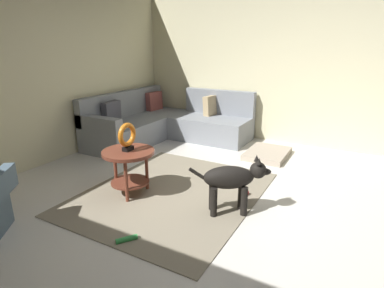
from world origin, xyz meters
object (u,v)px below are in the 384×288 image
at_px(side_table, 129,161).
at_px(dog_bed_mat, 267,154).
at_px(dog_toy_rope, 127,239).
at_px(torus_sculpture, 127,136).
at_px(sectional_couch, 166,124).
at_px(dog_toy_ball, 246,193).
at_px(dog, 233,180).

distance_m(side_table, dog_bed_mat, 2.36).
distance_m(dog_bed_mat, dog_toy_rope, 2.88).
distance_m(torus_sculpture, dog_bed_mat, 2.42).
bearing_deg(sectional_couch, torus_sculpture, -157.11).
distance_m(torus_sculpture, dog_toy_ball, 1.52).
relative_size(dog_bed_mat, dog_toy_ball, 10.54).
bearing_deg(dog_toy_ball, torus_sculpture, 116.66).
height_order(dog_bed_mat, dog, dog).
bearing_deg(side_table, torus_sculpture, -82.87).
bearing_deg(dog_bed_mat, torus_sculpture, 153.06).
bearing_deg(dog, sectional_couch, -164.94).
distance_m(side_table, dog_toy_ball, 1.42).
distance_m(dog_bed_mat, dog_toy_ball, 1.47).
relative_size(torus_sculpture, dog_bed_mat, 0.41).
relative_size(sectional_couch, torus_sculpture, 6.90).
bearing_deg(side_table, sectional_couch, 22.89).
height_order(side_table, dog_toy_ball, side_table).
height_order(side_table, dog_bed_mat, side_table).
bearing_deg(dog_bed_mat, dog, -175.00).
bearing_deg(dog, torus_sculpture, -114.76).
distance_m(sectional_couch, side_table, 2.27).
bearing_deg(dog, dog_bed_mat, 152.47).
height_order(dog_bed_mat, dog_toy_ball, dog_bed_mat).
bearing_deg(dog_toy_rope, dog, -33.80).
xyz_separation_m(sectional_couch, torus_sculpture, (-2.09, -0.88, 0.42)).
height_order(side_table, dog, dog).
xyz_separation_m(sectional_couch, dog_bed_mat, (-0.01, -1.93, -0.25)).
xyz_separation_m(side_table, dog_bed_mat, (2.07, -1.05, -0.37)).
distance_m(sectional_couch, dog, 2.85).
relative_size(sectional_couch, dog_toy_rope, 11.54).
bearing_deg(sectional_couch, dog_bed_mat, -90.36).
relative_size(torus_sculpture, dog, 0.44).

